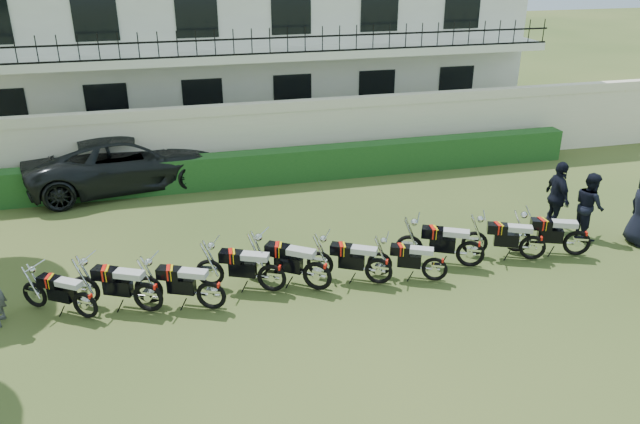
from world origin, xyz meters
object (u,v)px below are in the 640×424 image
object	(u,v)px
motorcycle_6	(435,264)
officer_4	(589,205)
motorcycle_5	(379,265)
officer_5	(557,197)
motorcycle_2	(211,289)
motorcycle_9	(578,237)
motorcycle_3	(272,271)
suv	(127,161)
motorcycle_8	(533,242)
motorcycle_0	(84,299)
motorcycle_4	(317,269)
motorcycle_1	(148,290)
motorcycle_7	(471,248)

from	to	relation	value
motorcycle_6	officer_4	size ratio (longest dim) A/B	0.96
motorcycle_5	officer_5	size ratio (longest dim) A/B	0.93
motorcycle_2	motorcycle_9	xyz separation A→B (m)	(8.49, 0.25, 0.01)
motorcycle_3	suv	xyz separation A→B (m)	(-3.07, 7.18, 0.30)
motorcycle_2	motorcycle_8	size ratio (longest dim) A/B	1.02
motorcycle_9	motorcycle_6	bearing A→B (deg)	116.43
motorcycle_3	officer_5	distance (m)	7.59
motorcycle_0	officer_5	world-z (taller)	officer_5
motorcycle_5	motorcycle_4	bearing A→B (deg)	115.68
motorcycle_3	officer_5	size ratio (longest dim) A/B	1.00
officer_4	officer_5	distance (m)	0.76
motorcycle_4	officer_5	world-z (taller)	officer_5
motorcycle_5	motorcycle_6	bearing A→B (deg)	-69.53
motorcycle_4	motorcycle_2	bearing A→B (deg)	130.04
motorcycle_2	motorcycle_8	xyz separation A→B (m)	(7.37, 0.32, -0.01)
motorcycle_1	suv	size ratio (longest dim) A/B	0.32
motorcycle_6	motorcycle_1	bearing A→B (deg)	113.98
motorcycle_0	motorcycle_3	xyz separation A→B (m)	(3.70, 0.10, 0.05)
motorcycle_1	motorcycle_7	distance (m)	7.03
motorcycle_6	motorcycle_9	world-z (taller)	motorcycle_9
motorcycle_7	motorcycle_9	distance (m)	2.67
motorcycle_3	motorcycle_4	size ratio (longest dim) A/B	1.05
motorcycle_2	suv	distance (m)	7.78
motorcycle_1	motorcycle_8	bearing A→B (deg)	-63.26
motorcycle_6	motorcycle_3	bearing A→B (deg)	109.51
motorcycle_4	motorcycle_5	bearing A→B (deg)	-58.06
officer_4	suv	bearing A→B (deg)	69.82
motorcycle_3	suv	world-z (taller)	suv
motorcycle_4	suv	size ratio (longest dim) A/B	0.30
officer_4	officer_5	world-z (taller)	officer_5
motorcycle_4	motorcycle_0	bearing A→B (deg)	123.84
motorcycle_1	motorcycle_4	bearing A→B (deg)	-64.14
motorcycle_3	motorcycle_2	bearing A→B (deg)	130.22
motorcycle_0	officer_5	size ratio (longest dim) A/B	0.83
motorcycle_6	motorcycle_7	bearing A→B (deg)	-42.90
motorcycle_3	officer_4	size ratio (longest dim) A/B	1.10
motorcycle_6	motorcycle_8	xyz separation A→B (m)	(2.58, 0.36, 0.04)
motorcycle_2	suv	bearing A→B (deg)	37.59
motorcycle_7	motorcycle_3	bearing A→B (deg)	116.62
motorcycle_5	motorcycle_7	size ratio (longest dim) A/B	0.94
motorcycle_6	suv	distance (m)	10.05
motorcycle_0	motorcycle_8	bearing A→B (deg)	-56.68
motorcycle_6	officer_4	distance (m)	4.73
suv	officer_5	bearing A→B (deg)	-129.36
officer_5	motorcycle_8	bearing A→B (deg)	140.65
motorcycle_1	motorcycle_4	xyz separation A→B (m)	(3.44, -0.01, 0.02)
motorcycle_2	motorcycle_4	size ratio (longest dim) A/B	1.03
motorcycle_2	motorcycle_6	size ratio (longest dim) A/B	1.12
motorcycle_7	motorcycle_8	distance (m)	1.55
motorcycle_1	motorcycle_3	distance (m)	2.51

